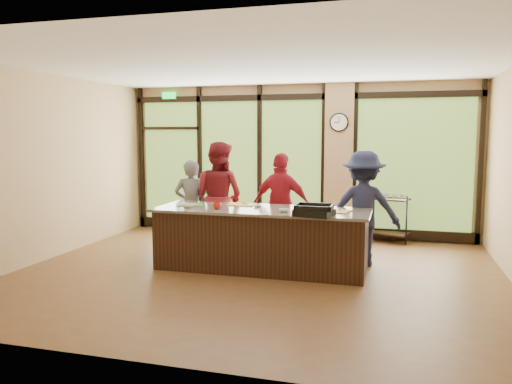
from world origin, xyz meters
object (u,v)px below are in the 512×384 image
Objects in this scene: cook_left at (191,206)px; cook_right at (363,208)px; island_base at (261,240)px; flower_stand at (216,222)px; roasting_pan at (314,213)px; bar_cart at (389,213)px.

cook_left is 2.90m from cook_right.
island_base is 2.21m from flower_stand.
roasting_pan is at bearing -27.52° from island_base.
bar_cart is (0.97, 2.90, -0.41)m from roasting_pan.
island_base is 1.66m from cook_right.
bar_cart is at bearing -107.19° from cook_right.
island_base is 3.35× the size of bar_cart.
cook_right is 3.57× the size of roasting_pan.
cook_right reaches higher than cook_left.
bar_cart is at bearing -165.70° from cook_left.
roasting_pan reaches higher than bar_cart.
island_base is 1.11m from roasting_pan.
cook_right is at bearing 165.33° from cook_left.
flower_stand is 0.77× the size of bar_cart.
bar_cart reaches higher than flower_stand.
cook_right is at bearing -38.54° from flower_stand.
island_base is 1.94× the size of cook_left.
cook_left is 3.70m from bar_cart.
cook_right is at bearing 74.31° from roasting_pan.
cook_right is 1.27m from roasting_pan.
cook_left is at bearing 164.34° from roasting_pan.
cook_left is 3.22× the size of roasting_pan.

